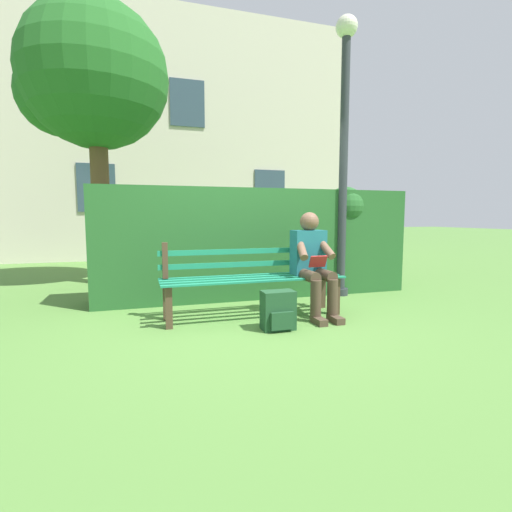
% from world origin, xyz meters
% --- Properties ---
extents(ground, '(60.00, 60.00, 0.00)m').
position_xyz_m(ground, '(0.00, 0.00, 0.00)').
color(ground, '#517F38').
extents(park_bench, '(2.06, 0.51, 0.85)m').
position_xyz_m(park_bench, '(0.00, -0.06, 0.43)').
color(park_bench, '#4C3828').
rests_on(park_bench, ground).
extents(person_seated, '(0.44, 0.73, 1.19)m').
position_xyz_m(person_seated, '(-0.68, 0.10, 0.63)').
color(person_seated, '#1E6672').
rests_on(person_seated, ground).
extents(hedge_backdrop, '(4.44, 0.71, 1.58)m').
position_xyz_m(hedge_backdrop, '(-0.44, -1.12, 0.79)').
color(hedge_backdrop, '#265B28').
rests_on(hedge_backdrop, ground).
extents(tree, '(2.45, 2.33, 4.58)m').
position_xyz_m(tree, '(1.90, -2.93, 3.34)').
color(tree, brown).
rests_on(tree, ground).
extents(building_facade, '(9.19, 2.85, 6.60)m').
position_xyz_m(building_facade, '(-0.12, -7.74, 3.30)').
color(building_facade, beige).
rests_on(building_facade, ground).
extents(backpack, '(0.33, 0.27, 0.39)m').
position_xyz_m(backpack, '(-0.10, 0.53, 0.19)').
color(backpack, '#1E4728').
rests_on(backpack, ground).
extents(lamp_post, '(0.30, 0.30, 3.84)m').
position_xyz_m(lamp_post, '(-1.56, -0.78, 2.30)').
color(lamp_post, '#2D3338').
rests_on(lamp_post, ground).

